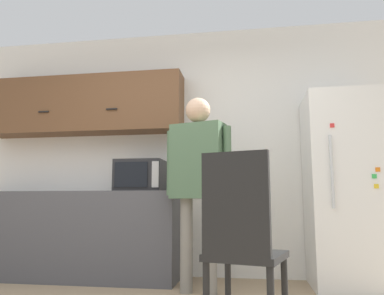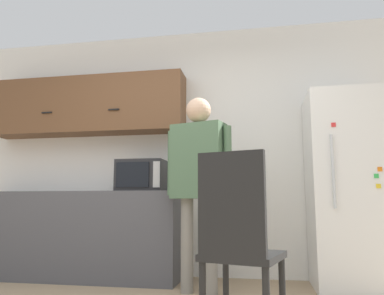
% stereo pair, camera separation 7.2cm
% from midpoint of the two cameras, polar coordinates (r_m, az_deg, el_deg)
% --- Properties ---
extents(back_wall, '(6.00, 0.06, 2.70)m').
position_cam_midpoint_polar(back_wall, '(4.16, -2.03, -0.36)').
color(back_wall, white).
rests_on(back_wall, ground_plane).
extents(counter, '(2.23, 0.60, 0.88)m').
position_cam_midpoint_polar(counter, '(4.17, -18.20, -12.50)').
color(counter, '#4C4C51').
rests_on(counter, ground_plane).
extents(upper_cabinets, '(2.23, 0.34, 0.64)m').
position_cam_midpoint_polar(upper_cabinets, '(4.42, -16.53, 6.11)').
color(upper_cabinets, brown).
extents(microwave, '(0.48, 0.41, 0.31)m').
position_cam_midpoint_polar(microwave, '(3.87, -8.28, -4.30)').
color(microwave, '#232326').
rests_on(microwave, counter).
extents(person, '(0.60, 0.34, 1.71)m').
position_cam_midpoint_polar(person, '(3.33, 0.32, -3.49)').
color(person, gray).
rests_on(person, ground_plane).
extents(refrigerator, '(0.70, 0.71, 1.78)m').
position_cam_midpoint_polar(refrigerator, '(3.76, 21.95, -5.93)').
color(refrigerator, white).
rests_on(refrigerator, ground_plane).
extents(chair, '(0.52, 0.52, 1.06)m').
position_cam_midpoint_polar(chair, '(2.22, 6.58, -13.51)').
color(chair, black).
rests_on(chair, ground_plane).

